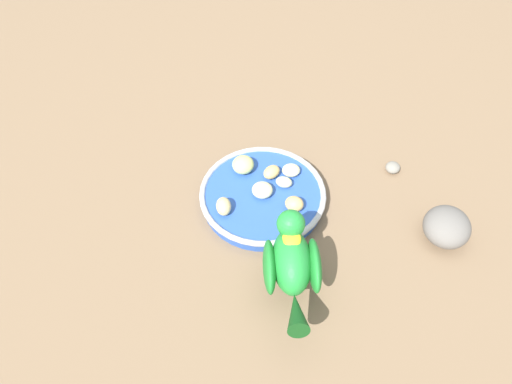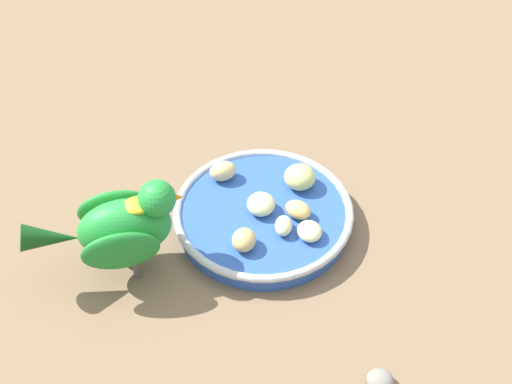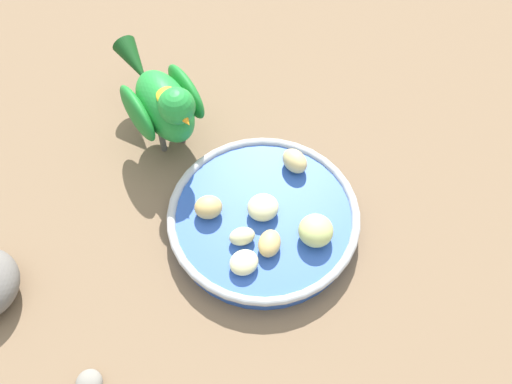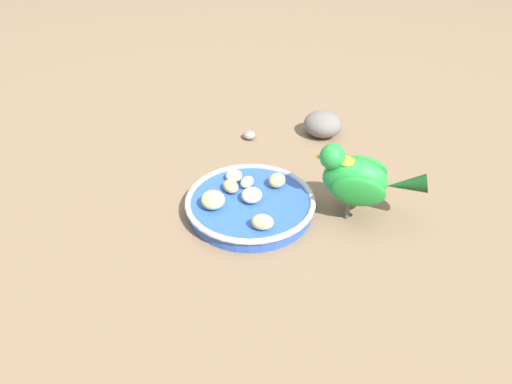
# 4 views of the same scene
# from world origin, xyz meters

# --- Properties ---
(ground_plane) EXTENTS (4.00, 4.00, 0.00)m
(ground_plane) POSITION_xyz_m (0.00, 0.00, 0.00)
(ground_plane) COLOR #7A6047
(feeding_bowl) EXTENTS (0.22, 0.22, 0.03)m
(feeding_bowl) POSITION_xyz_m (-0.02, 0.01, 0.02)
(feeding_bowl) COLOR #2D56B7
(feeding_bowl) RESTS_ON ground_plane
(apple_piece_0) EXTENTS (0.04, 0.04, 0.02)m
(apple_piece_0) POSITION_xyz_m (-0.07, -0.02, 0.04)
(apple_piece_0) COLOR tan
(apple_piece_0) RESTS_ON feeding_bowl
(apple_piece_1) EXTENTS (0.05, 0.05, 0.02)m
(apple_piece_1) POSITION_xyz_m (-0.02, 0.02, 0.04)
(apple_piece_1) COLOR beige
(apple_piece_1) RESTS_ON feeding_bowl
(apple_piece_2) EXTENTS (0.03, 0.04, 0.02)m
(apple_piece_2) POSITION_xyz_m (-0.02, -0.03, 0.03)
(apple_piece_2) COLOR beige
(apple_piece_2) RESTS_ON feeding_bowl
(apple_piece_3) EXTENTS (0.04, 0.04, 0.02)m
(apple_piece_3) POSITION_xyz_m (0.00, -0.05, 0.03)
(apple_piece_3) COLOR beige
(apple_piece_3) RESTS_ON feeding_bowl
(apple_piece_4) EXTENTS (0.04, 0.04, 0.03)m
(apple_piece_4) POSITION_xyz_m (-0.02, 0.09, 0.04)
(apple_piece_4) COLOR #E5C67F
(apple_piece_4) RESTS_ON feeding_bowl
(apple_piece_5) EXTENTS (0.06, 0.06, 0.03)m
(apple_piece_5) POSITION_xyz_m (0.05, 0.02, 0.04)
(apple_piece_5) COLOR #C6D17A
(apple_piece_5) RESTS_ON feeding_bowl
(apple_piece_6) EXTENTS (0.03, 0.04, 0.02)m
(apple_piece_6) POSITION_xyz_m (0.01, -0.02, 0.03)
(apple_piece_6) COLOR tan
(apple_piece_6) RESTS_ON feeding_bowl
(parrot) EXTENTS (0.18, 0.12, 0.13)m
(parrot) POSITION_xyz_m (-0.19, 0.06, 0.07)
(parrot) COLOR #59544C
(parrot) RESTS_ON ground_plane
(rock_large) EXTENTS (0.11, 0.11, 0.05)m
(rock_large) POSITION_xyz_m (-0.22, -0.22, 0.03)
(rock_large) COLOR slate
(rock_large) RESTS_ON ground_plane
(pebble_0) EXTENTS (0.04, 0.04, 0.02)m
(pebble_0) POSITION_xyz_m (-0.06, -0.24, 0.01)
(pebble_0) COLOR gray
(pebble_0) RESTS_ON ground_plane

